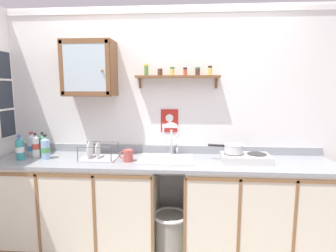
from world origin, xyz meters
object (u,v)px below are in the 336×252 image
Objects in this scene: hot_plate_stove at (245,158)px; mug at (128,156)px; bottle_water_clear_4 at (32,145)px; wall_cabinet at (89,69)px; sink at (167,160)px; bottle_opaque_white_0 at (36,146)px; bottle_detergent_teal_3 at (20,149)px; bottle_soda_green_2 at (43,145)px; trash_bin at (170,235)px; saucepan at (233,148)px; bottle_water_blue_1 at (46,148)px; warning_sign at (169,121)px; dish_rack at (98,156)px.

mug is (-1.08, -0.07, 0.02)m from hot_plate_stove.
wall_cabinet is (0.60, 0.07, 0.75)m from bottle_water_clear_4.
wall_cabinet is at bearing 171.47° from sink.
bottle_opaque_white_0 is 0.11m from bottle_water_clear_4.
bottle_detergent_teal_3 is at bearing -177.81° from hot_plate_stove.
bottle_soda_green_2 is 0.52× the size of trash_bin.
bottle_water_clear_4 is (-2.08, 0.08, 0.07)m from hot_plate_stove.
bottle_detergent_teal_3 is at bearing -159.56° from wall_cabinet.
bottle_opaque_white_0 is at bearing -179.67° from saucepan.
bottle_water_blue_1 is (0.12, -0.05, -0.01)m from bottle_opaque_white_0.
hot_plate_stove is 2.08m from bottle_water_clear_4.
bottle_detergent_teal_3 is at bearing -139.28° from bottle_opaque_white_0.
mug is 0.57× the size of warning_sign.
wall_cabinet is (0.39, 0.19, 0.75)m from bottle_water_blue_1.
warning_sign reaches higher than trash_bin.
bottle_soda_green_2 is (0.02, 0.10, -0.01)m from bottle_opaque_white_0.
hot_plate_stove is 0.83m from warning_sign.
wall_cabinet is 1.18× the size of trash_bin.
warning_sign is at bearing 95.20° from trash_bin.
trash_bin is (-0.57, -0.09, -0.83)m from saucepan.
sink is 2.20× the size of bottle_detergent_teal_3.
sink is 0.63m from saucepan.
bottle_water_clear_4 is 1.02m from mug.
wall_cabinet is at bearing 25.90° from bottle_water_blue_1.
bottle_opaque_white_0 is at bearing -167.96° from warning_sign.
sink is 0.66m from dish_rack.
bottle_opaque_white_0 is 0.46× the size of wall_cabinet.
bottle_opaque_white_0 is (-2.00, 0.01, 0.08)m from hot_plate_stove.
mug is 0.92m from wall_cabinet.
bottle_water_clear_4 reaches higher than mug.
bottle_water_clear_4 is 0.71× the size of dish_rack.
saucepan is 0.95× the size of dish_rack.
wall_cabinet reaches higher than bottle_soda_green_2.
bottle_detergent_teal_3 is (-2.10, -0.08, 0.07)m from hot_plate_stove.
trash_bin is (-0.68, -0.07, -0.74)m from hot_plate_stove.
dish_rack reaches higher than hot_plate_stove.
saucepan is 1.99m from bottle_detergent_teal_3.
bottle_soda_green_2 is 0.99× the size of bottle_detergent_teal_3.
bottle_water_blue_1 reaches higher than mug.
hot_plate_stove is at bearing 1.20° from bottle_water_blue_1.
hot_plate_stove is 1.87m from bottle_water_blue_1.
mug is (0.31, -0.06, 0.03)m from dish_rack.
saucepan is 1.34× the size of bottle_opaque_white_0.
bottle_soda_green_2 is (-0.11, 0.15, -0.00)m from bottle_water_blue_1.
bottle_water_blue_1 is at bearing -30.31° from bottle_water_clear_4.
bottle_opaque_white_0 reaches higher than trash_bin.
saucepan is at bearing -23.37° from warning_sign.
mug is (1.00, -0.15, -0.05)m from bottle_water_clear_4.
mug is at bearing -135.76° from warning_sign.
bottle_soda_green_2 reaches higher than saucepan.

